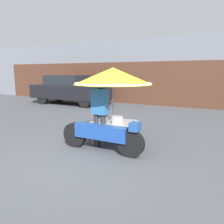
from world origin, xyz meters
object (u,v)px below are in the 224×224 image
(vendor_motorcycle_cart, at_px, (112,85))
(vendor_person, at_px, (100,110))
(potted_plant, at_px, (42,91))
(parked_car, at_px, (70,89))

(vendor_motorcycle_cart, bearing_deg, vendor_person, -128.36)
(vendor_person, height_order, potted_plant, vendor_person)
(parked_car, distance_m, potted_plant, 3.56)
(vendor_person, height_order, parked_car, vendor_person)
(vendor_motorcycle_cart, relative_size, parked_car, 0.45)
(vendor_motorcycle_cart, bearing_deg, parked_car, 136.05)
(vendor_person, xyz_separation_m, parked_car, (-5.15, 5.39, -0.08))
(parked_car, bearing_deg, vendor_person, -46.35)
(vendor_motorcycle_cart, distance_m, potted_plant, 10.80)
(vendor_person, relative_size, potted_plant, 1.79)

